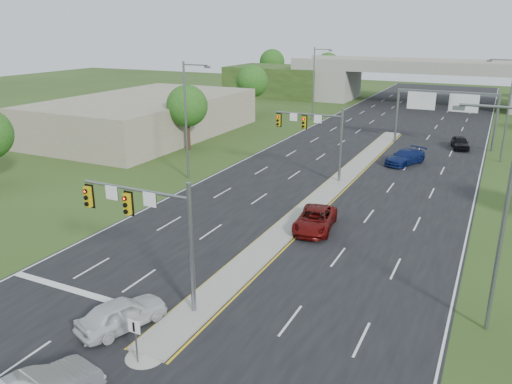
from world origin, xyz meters
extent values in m
plane|color=#2A3F16|center=(0.00, 0.00, 0.00)|extent=(240.00, 240.00, 0.00)
cube|color=black|center=(0.00, 35.00, 0.01)|extent=(24.00, 160.00, 0.02)
cube|color=gray|center=(0.00, 23.00, 0.10)|extent=(2.00, 54.00, 0.16)
cone|color=gray|center=(0.00, -4.00, 0.10)|extent=(2.00, 2.00, 0.16)
cube|color=gold|center=(-1.15, 23.00, 0.03)|extent=(0.12, 54.00, 0.01)
cube|color=gold|center=(1.15, 23.00, 0.03)|extent=(0.12, 54.00, 0.01)
cube|color=silver|center=(-11.80, 35.00, 0.03)|extent=(0.12, 160.00, 0.01)
cube|color=silver|center=(11.80, 35.00, 0.03)|extent=(0.12, 160.00, 0.01)
cube|color=silver|center=(-6.50, -1.00, 0.03)|extent=(10.50, 0.50, 0.01)
cylinder|color=slate|center=(0.00, 0.00, 3.50)|extent=(0.24, 0.24, 7.00)
cylinder|color=slate|center=(-3.25, 0.00, 6.20)|extent=(6.50, 0.16, 0.16)
cube|color=#C1A30C|center=(-3.58, -0.25, 5.45)|extent=(0.35, 0.25, 1.10)
cube|color=#C1A30C|center=(-6.17, -0.25, 5.45)|extent=(0.35, 0.25, 1.10)
cube|color=black|center=(-3.58, -0.11, 5.45)|extent=(0.55, 0.04, 1.30)
cube|color=black|center=(-6.17, -0.11, 5.45)|extent=(0.55, 0.04, 1.30)
sphere|color=#FF0C05|center=(-3.58, -0.38, 5.80)|extent=(0.20, 0.20, 0.20)
sphere|color=#FF0C05|center=(-6.17, -0.38, 5.80)|extent=(0.20, 0.20, 0.20)
cube|color=white|center=(-4.68, -0.10, 5.85)|extent=(0.75, 0.04, 0.75)
cube|color=white|center=(-2.27, -0.10, 5.85)|extent=(0.75, 0.04, 0.75)
cylinder|color=slate|center=(0.00, 25.00, 3.50)|extent=(0.24, 0.24, 7.00)
cylinder|color=slate|center=(-3.25, 25.00, 6.20)|extent=(6.50, 0.16, 0.16)
cube|color=#C1A30C|center=(-3.58, 24.75, 5.45)|extent=(0.35, 0.25, 1.10)
cube|color=#C1A30C|center=(-6.17, 24.75, 5.45)|extent=(0.35, 0.25, 1.10)
cube|color=black|center=(-3.58, 24.89, 5.45)|extent=(0.55, 0.04, 1.30)
cube|color=black|center=(-6.17, 24.89, 5.45)|extent=(0.55, 0.04, 1.30)
sphere|color=#FF0C05|center=(-3.58, 24.62, 5.80)|extent=(0.20, 0.20, 0.20)
sphere|color=#FF0C05|center=(-6.17, 24.62, 5.80)|extent=(0.20, 0.20, 0.20)
cube|color=white|center=(-4.68, 24.90, 5.85)|extent=(0.75, 0.04, 0.75)
cube|color=white|center=(-2.27, 24.90, 5.85)|extent=(0.75, 0.04, 0.75)
cylinder|color=slate|center=(0.00, -4.50, 1.10)|extent=(0.08, 0.08, 2.20)
cube|color=white|center=(0.00, -4.55, 1.90)|extent=(0.60, 0.04, 0.60)
cube|color=black|center=(0.00, -4.58, 1.90)|extent=(0.10, 0.02, 0.45)
cylinder|color=slate|center=(1.20, 45.00, 3.30)|extent=(0.28, 0.28, 6.60)
cylinder|color=slate|center=(12.50, 45.00, 3.30)|extent=(0.28, 0.28, 6.60)
cube|color=slate|center=(6.85, 45.00, 6.50)|extent=(11.50, 0.35, 0.35)
cube|color=#0C5A1D|center=(4.00, 44.80, 5.40)|extent=(3.20, 0.08, 2.00)
cube|color=#0C5A1D|center=(8.80, 44.80, 5.40)|extent=(3.20, 0.08, 2.00)
cube|color=silver|center=(4.00, 44.75, 5.40)|extent=(3.30, 0.03, 2.10)
cube|color=silver|center=(8.80, 44.75, 5.40)|extent=(3.30, 0.03, 2.10)
cube|color=gray|center=(-17.00, 80.00, 3.00)|extent=(6.00, 12.00, 6.00)
cube|color=#2A3F16|center=(-30.00, 80.00, 3.00)|extent=(20.00, 14.00, 6.00)
cube|color=gray|center=(0.00, 80.00, 6.60)|extent=(50.00, 12.00, 1.20)
cube|color=gray|center=(0.00, 74.20, 7.65)|extent=(50.00, 0.40, 0.90)
cube|color=gray|center=(0.00, 85.80, 7.65)|extent=(50.00, 0.40, 0.90)
cylinder|color=slate|center=(-13.50, 20.00, 5.50)|extent=(0.20, 0.20, 11.00)
cylinder|color=slate|center=(-12.25, 20.00, 10.70)|extent=(2.50, 0.12, 0.12)
cube|color=slate|center=(-11.00, 20.00, 10.55)|extent=(0.50, 0.25, 0.18)
cylinder|color=slate|center=(-13.50, 55.00, 5.50)|extent=(0.20, 0.20, 11.00)
cylinder|color=slate|center=(-12.25, 55.00, 10.70)|extent=(2.50, 0.12, 0.12)
cube|color=slate|center=(-11.00, 55.00, 10.55)|extent=(0.50, 0.25, 0.18)
cylinder|color=slate|center=(13.50, 5.00, 5.50)|extent=(0.20, 0.20, 11.00)
cylinder|color=slate|center=(12.25, 5.00, 10.70)|extent=(2.50, 0.12, 0.12)
cube|color=slate|center=(11.00, 5.00, 10.55)|extent=(0.50, 0.25, 0.18)
cylinder|color=slate|center=(13.50, 40.00, 5.50)|extent=(0.20, 0.20, 11.00)
cylinder|color=slate|center=(12.25, 40.00, 10.70)|extent=(2.50, 0.12, 0.12)
cube|color=slate|center=(11.00, 40.00, 10.55)|extent=(0.50, 0.25, 0.18)
cylinder|color=#382316|center=(-20.00, 30.00, 2.00)|extent=(0.44, 0.44, 4.00)
sphere|color=#1C4A13|center=(-20.00, 30.00, 5.20)|extent=(4.80, 4.80, 4.80)
cylinder|color=#382316|center=(-24.00, 55.00, 2.12)|extent=(0.44, 0.44, 4.25)
sphere|color=#1C4A13|center=(-24.00, 55.00, 5.53)|extent=(5.20, 5.20, 5.20)
cylinder|color=#382316|center=(-38.00, 94.00, 2.25)|extent=(0.44, 0.44, 4.50)
sphere|color=#1C4A13|center=(-38.00, 94.00, 5.85)|extent=(6.00, 6.00, 6.00)
cylinder|color=#382316|center=(-24.00, 94.00, 2.12)|extent=(0.44, 0.44, 4.25)
sphere|color=#1C4A13|center=(-24.00, 94.00, 5.53)|extent=(5.60, 5.60, 5.60)
cube|color=gray|center=(-30.00, 35.00, 2.50)|extent=(18.00, 30.00, 5.00)
imported|color=silver|center=(-2.43, -2.59, 0.78)|extent=(3.18, 4.80, 1.52)
imported|color=#570908|center=(1.81, 13.21, 0.77)|extent=(3.20, 5.69, 1.50)
imported|color=#0D1A4E|center=(4.36, 34.40, 0.80)|extent=(4.10, 5.81, 1.56)
imported|color=black|center=(9.00, 44.53, 0.75)|extent=(2.66, 4.59, 1.47)
camera|label=1|loc=(12.60, -18.63, 13.95)|focal=35.00mm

